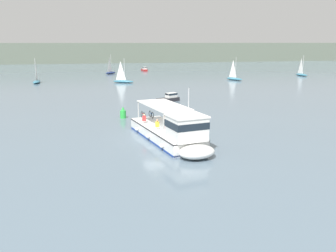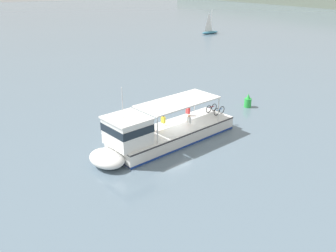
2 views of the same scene
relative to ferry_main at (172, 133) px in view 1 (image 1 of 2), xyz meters
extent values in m
plane|color=slate|center=(-1.00, 1.96, -1.02)|extent=(400.00, 400.00, 0.00)
cube|color=#606B5B|center=(-1.00, 140.34, 3.22)|extent=(400.00, 28.00, 8.47)
cube|color=white|center=(-0.31, 1.59, -0.47)|extent=(5.22, 11.21, 1.10)
ellipsoid|color=white|center=(0.89, -4.50, -0.47)|extent=(3.31, 2.73, 1.01)
cube|color=navy|center=(-0.31, 1.59, -0.92)|extent=(5.26, 11.22, 0.16)
cube|color=#2D2D33|center=(-0.31, 1.59, 0.00)|extent=(5.28, 11.23, 0.10)
cube|color=white|center=(0.54, -2.73, 1.03)|extent=(3.17, 3.08, 1.90)
cube|color=#19232D|center=(0.54, -2.73, 1.37)|extent=(3.24, 3.13, 0.56)
cube|color=white|center=(0.54, -2.73, 2.04)|extent=(3.36, 3.26, 0.12)
cube|color=white|center=(-0.39, 2.03, 2.13)|extent=(4.18, 7.14, 0.10)
cylinder|color=silver|center=(1.57, -0.90, 1.08)|extent=(0.08, 0.08, 2.00)
cylinder|color=silver|center=(-1.10, -1.42, 1.08)|extent=(0.08, 0.08, 2.00)
cylinder|color=silver|center=(0.31, 5.48, 1.08)|extent=(0.08, 0.08, 2.00)
cylinder|color=silver|center=(-2.36, 4.95, 1.08)|extent=(0.08, 0.08, 2.00)
cylinder|color=silver|center=(0.60, -3.03, 3.20)|extent=(0.06, 0.06, 2.20)
sphere|color=white|center=(-1.40, -2.09, -0.52)|extent=(0.36, 0.36, 0.36)
sphere|color=white|center=(-2.03, 1.14, -0.52)|extent=(0.36, 0.36, 0.36)
sphere|color=white|center=(-2.63, 4.19, -0.52)|extent=(0.36, 0.36, 0.36)
torus|color=black|center=(-0.74, 6.14, 0.41)|extent=(0.19, 0.66, 0.66)
torus|color=black|center=(-0.88, 6.82, 0.41)|extent=(0.19, 0.66, 0.66)
cylinder|color=#1E478C|center=(-0.81, 6.48, 0.53)|extent=(0.19, 0.70, 0.06)
torus|color=black|center=(-1.63, 5.96, 0.41)|extent=(0.19, 0.66, 0.66)
torus|color=black|center=(-1.76, 6.65, 0.41)|extent=(0.19, 0.66, 0.66)
cylinder|color=maroon|center=(-1.69, 6.31, 0.53)|extent=(0.19, 0.70, 0.06)
cube|color=red|center=(-1.92, 3.98, 0.54)|extent=(0.36, 0.28, 0.52)
sphere|color=beige|center=(-1.92, 3.98, 0.91)|extent=(0.20, 0.20, 0.20)
cube|color=white|center=(-0.06, 2.85, 0.54)|extent=(0.36, 0.28, 0.52)
sphere|color=tan|center=(-0.06, 2.85, 0.91)|extent=(0.20, 0.20, 0.20)
cube|color=yellow|center=(-1.16, 1.13, 0.54)|extent=(0.36, 0.28, 0.52)
sphere|color=#9E7051|center=(-1.16, 1.13, 0.91)|extent=(0.20, 0.20, 0.20)
cube|color=red|center=(-0.56, -0.26, 0.54)|extent=(0.36, 0.28, 0.52)
sphere|color=#9E7051|center=(-0.56, -0.26, 0.91)|extent=(0.20, 0.20, 0.20)
cube|color=#232328|center=(4.55, 22.94, -0.74)|extent=(3.79, 2.83, 0.56)
cube|color=white|center=(5.11, 23.23, -0.11)|extent=(1.92, 1.68, 0.70)
cube|color=#19232D|center=(5.11, 23.23, 0.07)|extent=(1.93, 1.70, 0.28)
cube|color=maroon|center=(9.79, 82.65, -0.74)|extent=(1.64, 3.71, 0.56)
cube|color=white|center=(9.85, 82.02, -0.11)|extent=(1.19, 1.71, 0.70)
cube|color=#19232D|center=(9.85, 82.02, 0.07)|extent=(1.22, 1.72, 0.28)
ellipsoid|color=teal|center=(-18.46, 53.63, -0.72)|extent=(1.57, 4.85, 0.60)
cylinder|color=silver|center=(-18.47, 53.33, 1.98)|extent=(0.08, 0.08, 4.80)
pyramid|color=white|center=(-18.47, 54.18, 1.67)|extent=(0.12, 1.70, 4.08)
ellipsoid|color=teal|center=(0.28, 50.25, -0.72)|extent=(4.91, 3.45, 0.60)
cylinder|color=silver|center=(0.55, 50.11, 1.98)|extent=(0.08, 0.08, 4.80)
pyramid|color=white|center=(-0.22, 50.47, 1.67)|extent=(1.54, 0.83, 4.08)
ellipsoid|color=teal|center=(48.52, 57.12, -0.72)|extent=(1.51, 4.83, 0.60)
cylinder|color=silver|center=(48.53, 56.82, 1.98)|extent=(0.08, 0.08, 4.80)
pyramid|color=white|center=(48.48, 57.67, 1.67)|extent=(0.10, 1.70, 4.08)
ellipsoid|color=navy|center=(-1.10, 74.31, -0.72)|extent=(3.96, 4.70, 0.60)
cylinder|color=silver|center=(-0.93, 74.55, 1.98)|extent=(0.08, 0.08, 4.80)
pyramid|color=white|center=(-1.40, 73.85, 1.67)|extent=(1.05, 1.41, 4.08)
ellipsoid|color=teal|center=(26.63, 50.52, -0.72)|extent=(3.21, 4.96, 0.60)
cylinder|color=silver|center=(26.75, 50.24, 1.98)|extent=(0.08, 0.08, 4.80)
pyramid|color=white|center=(26.38, 51.01, 1.67)|extent=(0.74, 1.58, 4.08)
cylinder|color=green|center=(-3.27, 12.08, -0.57)|extent=(0.70, 0.70, 0.90)
cone|color=green|center=(-3.27, 12.08, 0.13)|extent=(0.42, 0.42, 0.50)
camera|label=1|loc=(-6.87, -29.99, 7.79)|focal=38.47mm
camera|label=2|loc=(21.45, -11.70, 10.94)|focal=37.57mm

